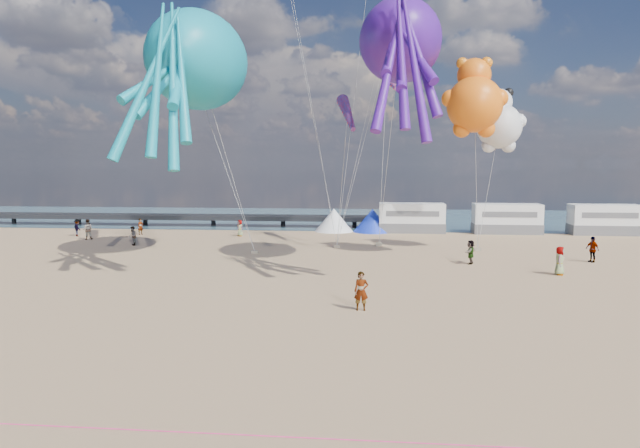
{
  "coord_description": "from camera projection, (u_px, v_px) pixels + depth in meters",
  "views": [
    {
      "loc": [
        2.26,
        -18.78,
        6.97
      ],
      "look_at": [
        -0.15,
        6.0,
        4.35
      ],
      "focal_mm": 32.0,
      "sensor_mm": 36.0,
      "label": 1
    }
  ],
  "objects": [
    {
      "name": "ground",
      "position": [
        307.0,
        368.0,
        19.54
      ],
      "size": [
        120.0,
        120.0,
        0.0
      ],
      "primitive_type": "plane",
      "color": "tan",
      "rests_on": "ground"
    },
    {
      "name": "water",
      "position": [
        358.0,
        218.0,
        73.98
      ],
      "size": [
        120.0,
        120.0,
        0.0
      ],
      "primitive_type": "plane",
      "color": "#3C6272",
      "rests_on": "ground"
    },
    {
      "name": "pier",
      "position": [
        112.0,
        216.0,
        65.68
      ],
      "size": [
        60.0,
        3.0,
        0.5
      ],
      "primitive_type": "cube",
      "color": "black",
      "rests_on": "ground"
    },
    {
      "name": "motorhome_0",
      "position": [
        412.0,
        218.0,
        58.4
      ],
      "size": [
        6.6,
        2.5,
        3.0
      ],
      "primitive_type": "cube",
      "color": "silver",
      "rests_on": "ground"
    },
    {
      "name": "motorhome_1",
      "position": [
        507.0,
        219.0,
        57.49
      ],
      "size": [
        6.6,
        2.5,
        3.0
      ],
      "primitive_type": "cube",
      "color": "silver",
      "rests_on": "ground"
    },
    {
      "name": "motorhome_2",
      "position": [
        605.0,
        220.0,
        56.57
      ],
      "size": [
        6.6,
        2.5,
        3.0
      ],
      "primitive_type": "cube",
      "color": "silver",
      "rests_on": "ground"
    },
    {
      "name": "tent_white",
      "position": [
        334.0,
        220.0,
        59.2
      ],
      "size": [
        4.0,
        4.0,
        2.4
      ],
      "primitive_type": "cone",
      "color": "white",
      "rests_on": "ground"
    },
    {
      "name": "tent_blue",
      "position": [
        372.0,
        220.0,
        58.82
      ],
      "size": [
        4.0,
        4.0,
        2.4
      ],
      "primitive_type": "cone",
      "color": "#1933CC",
      "rests_on": "ground"
    },
    {
      "name": "rope_line",
      "position": [
        284.0,
        437.0,
        14.59
      ],
      "size": [
        34.0,
        0.03,
        0.03
      ],
      "primitive_type": "cylinder",
      "rotation": [
        0.0,
        1.57,
        0.0
      ],
      "color": "#F2338C",
      "rests_on": "ground"
    },
    {
      "name": "standing_person",
      "position": [
        361.0,
        291.0,
        27.22
      ],
      "size": [
        0.7,
        0.47,
        1.87
      ],
      "primitive_type": "imported",
      "rotation": [
        0.0,
        0.0,
        0.04
      ],
      "color": "tan",
      "rests_on": "ground"
    },
    {
      "name": "beachgoer_0",
      "position": [
        240.0,
        228.0,
        55.34
      ],
      "size": [
        0.68,
        0.66,
        1.58
      ],
      "primitive_type": "imported",
      "rotation": [
        0.0,
        0.0,
        5.57
      ],
      "color": "#7F6659",
      "rests_on": "ground"
    },
    {
      "name": "beachgoer_1",
      "position": [
        133.0,
        236.0,
        48.97
      ],
      "size": [
        0.83,
        0.96,
        1.66
      ],
      "primitive_type": "imported",
      "rotation": [
        0.0,
        0.0,
        5.17
      ],
      "color": "#7F6659",
      "rests_on": "ground"
    },
    {
      "name": "beachgoer_2",
      "position": [
        77.0,
        228.0,
        55.28
      ],
      "size": [
        1.03,
        1.0,
        1.67
      ],
      "primitive_type": "imported",
      "rotation": [
        0.0,
        0.0,
        2.46
      ],
      "color": "#7F6659",
      "rests_on": "ground"
    },
    {
      "name": "beachgoer_3",
      "position": [
        592.0,
        249.0,
        40.63
      ],
      "size": [
        1.19,
        1.38,
        1.85
      ],
      "primitive_type": "imported",
      "rotation": [
        0.0,
        0.0,
        5.23
      ],
      "color": "#7F6659",
      "rests_on": "ground"
    },
    {
      "name": "beachgoer_4",
      "position": [
        471.0,
        252.0,
        39.92
      ],
      "size": [
        0.72,
        1.07,
        1.68
      ],
      "primitive_type": "imported",
      "rotation": [
        0.0,
        0.0,
        4.37
      ],
      "color": "#7F6659",
      "rests_on": "ground"
    },
    {
      "name": "beachgoer_5",
      "position": [
        141.0,
        227.0,
        56.55
      ],
      "size": [
        1.23,
        1.51,
        1.61
      ],
      "primitive_type": "imported",
      "rotation": [
        0.0,
        0.0,
        0.98
      ],
      "color": "#7F6659",
      "rests_on": "ground"
    },
    {
      "name": "beachgoer_6",
      "position": [
        560.0,
        261.0,
        35.9
      ],
      "size": [
        0.65,
        0.78,
        1.82
      ],
      "primitive_type": "imported",
      "rotation": [
        0.0,
        0.0,
        1.19
      ],
      "color": "#7F6659",
      "rests_on": "ground"
    },
    {
      "name": "beachgoer_7",
      "position": [
        88.0,
        229.0,
        52.9
      ],
      "size": [
        1.07,
        0.89,
        1.88
      ],
      "primitive_type": "imported",
      "rotation": [
        0.0,
        0.0,
        3.51
      ],
      "color": "#7F6659",
      "rests_on": "ground"
    },
    {
      "name": "sandbag_a",
      "position": [
        255.0,
        252.0,
        44.74
      ],
      "size": [
        0.5,
        0.35,
        0.22
      ],
      "primitive_type": "cube",
      "color": "gray",
      "rests_on": "ground"
    },
    {
      "name": "sandbag_b",
      "position": [
        379.0,
        245.0,
        48.69
      ],
      "size": [
        0.5,
        0.35,
        0.22
      ],
      "primitive_type": "cube",
      "color": "gray",
      "rests_on": "ground"
    },
    {
      "name": "sandbag_c",
      "position": [
        478.0,
        250.0,
        45.97
      ],
      "size": [
        0.5,
        0.35,
        0.22
      ],
      "primitive_type": "cube",
      "color": "gray",
      "rests_on": "ground"
    },
    {
      "name": "sandbag_d",
      "position": [
        379.0,
        244.0,
        49.38
      ],
      "size": [
        0.5,
        0.35,
        0.22
      ],
      "primitive_type": "cube",
      "color": "gray",
      "rests_on": "ground"
    },
    {
      "name": "sandbag_e",
      "position": [
        337.0,
        246.0,
        47.82
      ],
      "size": [
        0.5,
        0.35,
        0.22
      ],
      "primitive_type": "cube",
      "color": "gray",
      "rests_on": "ground"
    },
    {
      "name": "kite_octopus_teal",
      "position": [
        198.0,
        61.0,
        40.28
      ],
      "size": [
        6.96,
        12.49,
        13.5
      ],
      "primitive_type": null,
      "rotation": [
        0.0,
        0.0,
        -0.17
      ],
      "color": "teal"
    },
    {
      "name": "kite_octopus_purple",
      "position": [
        400.0,
        41.0,
        36.75
      ],
      "size": [
        7.15,
        11.22,
        11.88
      ],
      "primitive_type": null,
      "rotation": [
        0.0,
        0.0,
        0.28
      ],
      "color": "#47148C"
    },
    {
      "name": "kite_panda",
      "position": [
        499.0,
        126.0,
        43.97
      ],
      "size": [
        5.33,
        5.19,
        5.92
      ],
      "primitive_type": null,
      "rotation": [
        0.0,
        0.0,
        -0.37
      ],
      "color": "silver"
    },
    {
      "name": "kite_teddy_orange",
      "position": [
        475.0,
        105.0,
        40.45
      ],
      "size": [
        5.64,
        5.43,
        6.79
      ],
      "primitive_type": null,
      "rotation": [
        0.0,
        0.0,
        0.21
      ],
      "color": "orange"
    },
    {
      "name": "windsock_left",
      "position": [
        182.0,
        43.0,
        44.96
      ],
      "size": [
        3.75,
        7.91,
        8.01
      ],
      "primitive_type": null,
      "rotation": [
        0.0,
        0.0,
        0.35
      ],
      "color": "red"
    },
    {
      "name": "windsock_mid",
      "position": [
        386.0,
        78.0,
        45.98
      ],
      "size": [
        2.55,
        5.6,
        5.54
      ],
      "primitive_type": null,
      "rotation": [
        0.0,
        0.0,
        0.29
      ],
      "color": "red"
    },
    {
      "name": "windsock_right",
      "position": [
        348.0,
        114.0,
        39.23
      ],
      "size": [
        1.96,
        5.11,
        5.03
      ],
      "primitive_type": null,
      "rotation": [
        0.0,
        0.0,
        0.22
      ],
      "color": "red"
    }
  ]
}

